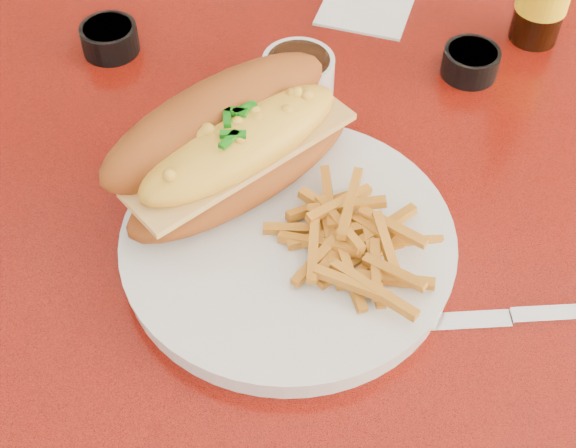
% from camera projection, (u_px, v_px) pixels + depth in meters
% --- Properties ---
extents(diner_table, '(1.23, 0.83, 0.77)m').
position_uv_depth(diner_table, '(318.00, 279.00, 0.92)').
color(diner_table, red).
rests_on(diner_table, ground).
extents(booth_bench_far, '(1.20, 0.51, 0.90)m').
position_uv_depth(booth_bench_far, '(370.00, 60.00, 1.68)').
color(booth_bench_far, maroon).
rests_on(booth_bench_far, ground).
extents(dinner_plate, '(0.34, 0.34, 0.02)m').
position_uv_depth(dinner_plate, '(288.00, 243.00, 0.73)').
color(dinner_plate, silver).
rests_on(dinner_plate, diner_table).
extents(mac_hoagie, '(0.25, 0.27, 0.11)m').
position_uv_depth(mac_hoagie, '(233.00, 144.00, 0.73)').
color(mac_hoagie, '#914617').
rests_on(mac_hoagie, dinner_plate).
extents(fries_pile, '(0.15, 0.14, 0.03)m').
position_uv_depth(fries_pile, '(351.00, 243.00, 0.70)').
color(fries_pile, orange).
rests_on(fries_pile, dinner_plate).
extents(fork, '(0.10, 0.14, 0.00)m').
position_uv_depth(fork, '(317.00, 171.00, 0.78)').
color(fork, silver).
rests_on(fork, dinner_plate).
extents(gravy_ramekin, '(0.10, 0.10, 0.04)m').
position_uv_depth(gravy_ramekin, '(298.00, 74.00, 0.87)').
color(gravy_ramekin, silver).
rests_on(gravy_ramekin, diner_table).
extents(sauce_cup_left, '(0.08, 0.08, 0.03)m').
position_uv_depth(sauce_cup_left, '(109.00, 37.00, 0.92)').
color(sauce_cup_left, black).
rests_on(sauce_cup_left, diner_table).
extents(sauce_cup_right, '(0.07, 0.07, 0.03)m').
position_uv_depth(sauce_cup_right, '(471.00, 61.00, 0.89)').
color(sauce_cup_right, black).
rests_on(sauce_cup_right, diner_table).
extents(knife, '(0.22, 0.07, 0.01)m').
position_uv_depth(knife, '(499.00, 318.00, 0.69)').
color(knife, silver).
rests_on(knife, diner_table).
extents(paper_napkin, '(0.12, 0.12, 0.00)m').
position_uv_depth(paper_napkin, '(366.00, 7.00, 0.98)').
color(paper_napkin, white).
rests_on(paper_napkin, diner_table).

